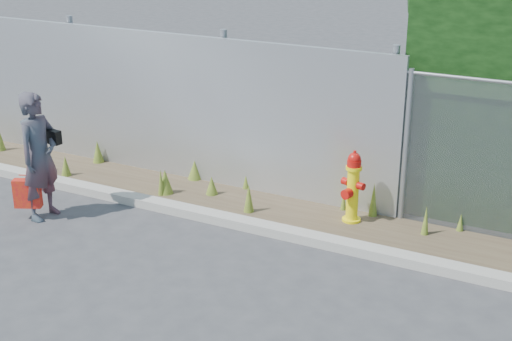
% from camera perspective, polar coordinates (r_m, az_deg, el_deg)
% --- Properties ---
extents(ground, '(80.00, 80.00, 0.00)m').
position_cam_1_polar(ground, '(7.65, -2.86, -10.75)').
color(ground, '#38383A').
rests_on(ground, ground).
extents(curb, '(16.00, 0.22, 0.12)m').
position_cam_1_polar(curb, '(9.02, 2.87, -5.09)').
color(curb, '#9A958B').
rests_on(curb, ground).
extents(weed_strip, '(16.00, 1.27, 0.52)m').
position_cam_1_polar(weed_strip, '(9.34, 9.30, -4.04)').
color(weed_strip, '#483929').
rests_on(weed_strip, ground).
extents(corrugated_fence, '(8.50, 0.21, 2.30)m').
position_cam_1_polar(corrugated_fence, '(11.21, -9.71, 5.54)').
color(corrugated_fence, '#ADAFB4').
rests_on(corrugated_fence, ground).
extents(fire_hydrant, '(0.34, 0.30, 1.00)m').
position_cam_1_polar(fire_hydrant, '(9.37, 7.74, -1.42)').
color(fire_hydrant, yellow).
rests_on(fire_hydrant, ground).
extents(woman, '(0.42, 0.63, 1.72)m').
position_cam_1_polar(woman, '(9.75, -16.95, 1.11)').
color(woman, '#105A67').
rests_on(woman, ground).
extents(red_tote_bag, '(0.35, 0.13, 0.46)m').
position_cam_1_polar(red_tote_bag, '(9.89, -17.82, -1.75)').
color(red_tote_bag, red).
extents(black_shoulder_bag, '(0.25, 0.10, 0.18)m').
position_cam_1_polar(black_shoulder_bag, '(9.79, -15.96, 2.61)').
color(black_shoulder_bag, black).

